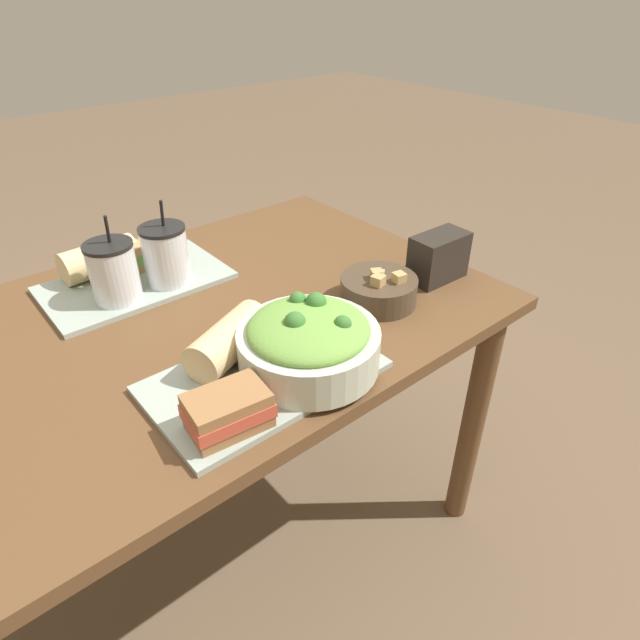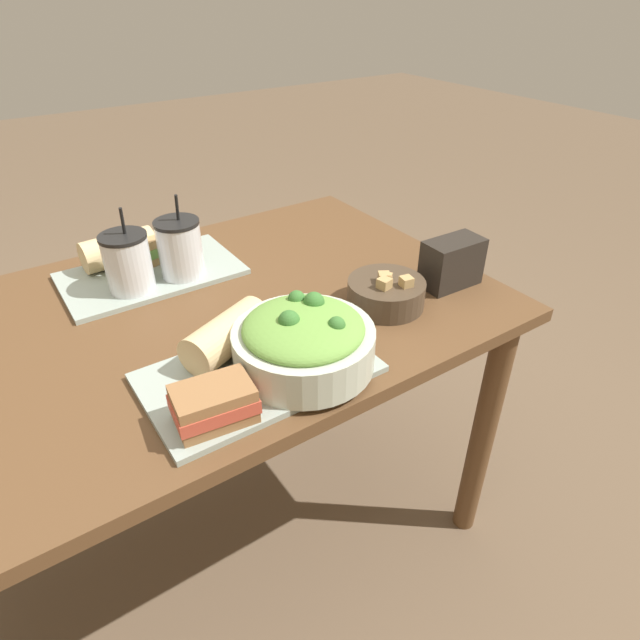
# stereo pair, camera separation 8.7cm
# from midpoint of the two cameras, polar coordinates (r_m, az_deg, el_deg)

# --- Properties ---
(ground_plane) EXTENTS (12.00, 12.00, 0.00)m
(ground_plane) POSITION_cam_midpoint_polar(r_m,az_deg,el_deg) (1.67, -13.21, -22.60)
(ground_plane) COLOR brown
(dining_table) EXTENTS (1.38, 0.84, 0.75)m
(dining_table) POSITION_cam_midpoint_polar(r_m,az_deg,el_deg) (1.20, -17.08, -4.79)
(dining_table) COLOR brown
(dining_table) RESTS_ON ground_plane
(tray_near) EXTENTS (0.40, 0.25, 0.01)m
(tray_near) POSITION_cam_midpoint_polar(r_m,az_deg,el_deg) (0.97, -8.57, -6.05)
(tray_near) COLOR #99A89E
(tray_near) RESTS_ON dining_table
(tray_far) EXTENTS (0.40, 0.25, 0.01)m
(tray_far) POSITION_cam_midpoint_polar(r_m,az_deg,el_deg) (1.33, -20.87, 3.73)
(tray_far) COLOR #99A89E
(tray_far) RESTS_ON dining_table
(salad_bowl) EXTENTS (0.25, 0.25, 0.12)m
(salad_bowl) POSITION_cam_midpoint_polar(r_m,az_deg,el_deg) (0.95, -3.86, -2.30)
(salad_bowl) COLOR beige
(salad_bowl) RESTS_ON tray_near
(soup_bowl) EXTENTS (0.17, 0.17, 0.08)m
(soup_bowl) POSITION_cam_midpoint_polar(r_m,az_deg,el_deg) (1.16, 4.16, 3.26)
(soup_bowl) COLOR #473828
(soup_bowl) RESTS_ON dining_table
(sandwich_near) EXTENTS (0.14, 0.10, 0.06)m
(sandwich_near) POSITION_cam_midpoint_polar(r_m,az_deg,el_deg) (0.85, -12.74, -9.53)
(sandwich_near) COLOR olive
(sandwich_near) RESTS_ON tray_near
(baguette_near) EXTENTS (0.19, 0.14, 0.08)m
(baguette_near) POSITION_cam_midpoint_polar(r_m,az_deg,el_deg) (0.99, -12.16, -2.15)
(baguette_near) COLOR #DBBC84
(baguette_near) RESTS_ON tray_near
(sandwich_far) EXTENTS (0.15, 0.12, 0.06)m
(sandwich_far) POSITION_cam_midpoint_polar(r_m,az_deg,el_deg) (1.35, -22.43, 5.77)
(sandwich_far) COLOR tan
(sandwich_far) RESTS_ON tray_far
(baguette_far) EXTENTS (0.17, 0.09, 0.08)m
(baguette_far) POSITION_cam_midpoint_polar(r_m,az_deg,el_deg) (1.37, -24.13, 5.95)
(baguette_far) COLOR #DBBC84
(baguette_far) RESTS_ON tray_far
(drink_cup_dark) EXTENTS (0.10, 0.10, 0.19)m
(drink_cup_dark) POSITION_cam_midpoint_polar(r_m,az_deg,el_deg) (1.23, -23.04, 4.54)
(drink_cup_dark) COLOR silver
(drink_cup_dark) RESTS_ON tray_far
(drink_cup_red) EXTENTS (0.10, 0.10, 0.19)m
(drink_cup_red) POSITION_cam_midpoint_polar(r_m,az_deg,el_deg) (1.27, -18.02, 6.41)
(drink_cup_red) COLOR silver
(drink_cup_red) RESTS_ON tray_far
(chip_bag) EXTENTS (0.14, 0.08, 0.11)m
(chip_bag) POSITION_cam_midpoint_polar(r_m,az_deg,el_deg) (1.27, 10.61, 6.58)
(chip_bag) COLOR #28231E
(chip_bag) RESTS_ON dining_table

